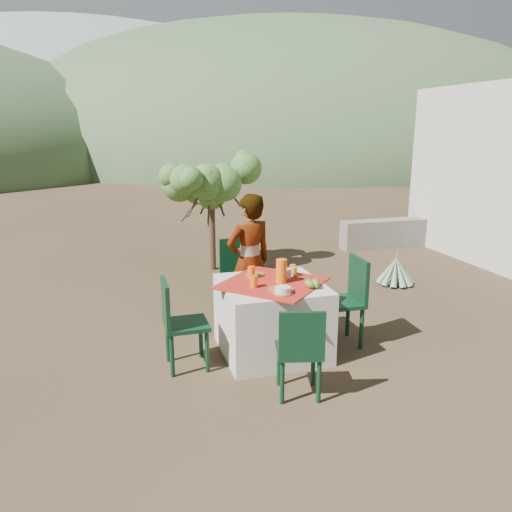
{
  "coord_description": "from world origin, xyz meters",
  "views": [
    {
      "loc": [
        -1.85,
        -5.06,
        2.3
      ],
      "look_at": [
        -0.41,
        -0.04,
        0.94
      ],
      "focal_mm": 35.0,
      "sensor_mm": 36.0,
      "label": 1
    }
  ],
  "objects_px": {
    "chair_left": "(178,320)",
    "table": "(272,318)",
    "chair_near": "(300,349)",
    "juice_pitcher": "(281,271)",
    "shrub_tree": "(214,189)",
    "agave": "(396,272)",
    "chair_far": "(240,274)",
    "person": "(249,262)",
    "chair_right": "(347,297)"
  },
  "relations": [
    {
      "from": "shrub_tree",
      "to": "juice_pitcher",
      "type": "distance_m",
      "value": 3.35
    },
    {
      "from": "chair_far",
      "to": "shrub_tree",
      "type": "relative_size",
      "value": 0.58
    },
    {
      "from": "shrub_tree",
      "to": "table",
      "type": "bearing_deg",
      "value": -91.15
    },
    {
      "from": "chair_far",
      "to": "chair_right",
      "type": "relative_size",
      "value": 1.01
    },
    {
      "from": "chair_right",
      "to": "person",
      "type": "bearing_deg",
      "value": -127.05
    },
    {
      "from": "person",
      "to": "shrub_tree",
      "type": "relative_size",
      "value": 0.94
    },
    {
      "from": "chair_far",
      "to": "agave",
      "type": "relative_size",
      "value": 1.64
    },
    {
      "from": "table",
      "to": "juice_pitcher",
      "type": "distance_m",
      "value": 0.51
    },
    {
      "from": "chair_right",
      "to": "shrub_tree",
      "type": "height_order",
      "value": "shrub_tree"
    },
    {
      "from": "shrub_tree",
      "to": "juice_pitcher",
      "type": "bearing_deg",
      "value": -89.56
    },
    {
      "from": "chair_right",
      "to": "agave",
      "type": "distance_m",
      "value": 2.38
    },
    {
      "from": "table",
      "to": "chair_left",
      "type": "height_order",
      "value": "chair_left"
    },
    {
      "from": "chair_near",
      "to": "juice_pitcher",
      "type": "relative_size",
      "value": 3.46
    },
    {
      "from": "chair_left",
      "to": "juice_pitcher",
      "type": "relative_size",
      "value": 3.7
    },
    {
      "from": "chair_right",
      "to": "juice_pitcher",
      "type": "bearing_deg",
      "value": -86.5
    },
    {
      "from": "chair_far",
      "to": "juice_pitcher",
      "type": "bearing_deg",
      "value": -84.85
    },
    {
      "from": "chair_near",
      "to": "juice_pitcher",
      "type": "distance_m",
      "value": 1.03
    },
    {
      "from": "chair_far",
      "to": "chair_near",
      "type": "relative_size",
      "value": 1.15
    },
    {
      "from": "chair_far",
      "to": "chair_near",
      "type": "xyz_separation_m",
      "value": [
        0.01,
        -2.07,
        -0.07
      ]
    },
    {
      "from": "chair_near",
      "to": "shrub_tree",
      "type": "xyz_separation_m",
      "value": [
        0.12,
        4.25,
        0.86
      ]
    },
    {
      "from": "agave",
      "to": "juice_pitcher",
      "type": "xyz_separation_m",
      "value": [
        -2.39,
        -1.71,
        0.68
      ]
    },
    {
      "from": "chair_left",
      "to": "table",
      "type": "bearing_deg",
      "value": -84.73
    },
    {
      "from": "chair_near",
      "to": "shrub_tree",
      "type": "height_order",
      "value": "shrub_tree"
    },
    {
      "from": "chair_left",
      "to": "juice_pitcher",
      "type": "xyz_separation_m",
      "value": [
        1.07,
        0.08,
        0.38
      ]
    },
    {
      "from": "person",
      "to": "chair_right",
      "type": "bearing_deg",
      "value": 123.5
    },
    {
      "from": "chair_far",
      "to": "chair_left",
      "type": "xyz_separation_m",
      "value": [
        -0.92,
        -1.22,
        -0.04
      ]
    },
    {
      "from": "chair_near",
      "to": "person",
      "type": "relative_size",
      "value": 0.53
    },
    {
      "from": "chair_left",
      "to": "agave",
      "type": "distance_m",
      "value": 3.91
    },
    {
      "from": "person",
      "to": "agave",
      "type": "relative_size",
      "value": 2.68
    },
    {
      "from": "chair_near",
      "to": "table",
      "type": "bearing_deg",
      "value": -79.85
    },
    {
      "from": "chair_left",
      "to": "chair_far",
      "type": "bearing_deg",
      "value": -37.62
    },
    {
      "from": "table",
      "to": "agave",
      "type": "relative_size",
      "value": 2.2
    },
    {
      "from": "chair_near",
      "to": "agave",
      "type": "bearing_deg",
      "value": -120.54
    },
    {
      "from": "person",
      "to": "shrub_tree",
      "type": "xyz_separation_m",
      "value": [
        0.11,
        2.57,
        0.54
      ]
    },
    {
      "from": "juice_pitcher",
      "to": "agave",
      "type": "bearing_deg",
      "value": 35.59
    },
    {
      "from": "chair_far",
      "to": "juice_pitcher",
      "type": "distance_m",
      "value": 1.2
    },
    {
      "from": "chair_left",
      "to": "person",
      "type": "bearing_deg",
      "value": -49.19
    },
    {
      "from": "chair_left",
      "to": "juice_pitcher",
      "type": "height_order",
      "value": "juice_pitcher"
    },
    {
      "from": "chair_far",
      "to": "shrub_tree",
      "type": "distance_m",
      "value": 2.32
    },
    {
      "from": "table",
      "to": "shrub_tree",
      "type": "distance_m",
      "value": 3.43
    },
    {
      "from": "chair_right",
      "to": "person",
      "type": "relative_size",
      "value": 0.61
    },
    {
      "from": "agave",
      "to": "person",
      "type": "bearing_deg",
      "value": -159.15
    },
    {
      "from": "agave",
      "to": "juice_pitcher",
      "type": "distance_m",
      "value": 3.02
    },
    {
      "from": "chair_far",
      "to": "person",
      "type": "xyz_separation_m",
      "value": [
        0.02,
        -0.39,
        0.25
      ]
    },
    {
      "from": "chair_near",
      "to": "chair_left",
      "type": "height_order",
      "value": "chair_left"
    },
    {
      "from": "chair_right",
      "to": "shrub_tree",
      "type": "relative_size",
      "value": 0.57
    },
    {
      "from": "chair_right",
      "to": "agave",
      "type": "height_order",
      "value": "chair_right"
    },
    {
      "from": "chair_left",
      "to": "person",
      "type": "relative_size",
      "value": 0.57
    },
    {
      "from": "chair_left",
      "to": "shrub_tree",
      "type": "height_order",
      "value": "shrub_tree"
    },
    {
      "from": "chair_right",
      "to": "shrub_tree",
      "type": "xyz_separation_m",
      "value": [
        -0.78,
        3.31,
        0.8
      ]
    }
  ]
}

